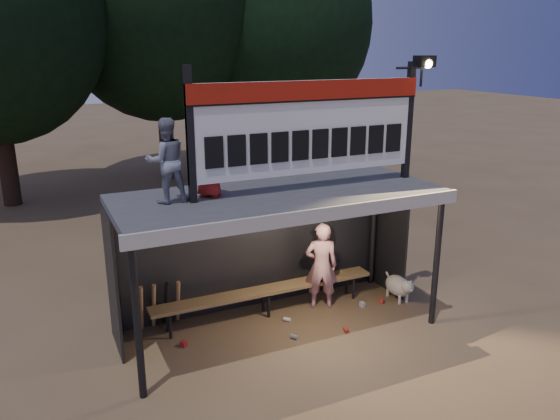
# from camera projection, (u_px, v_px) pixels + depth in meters

# --- Properties ---
(ground) EXTENTS (80.00, 80.00, 0.00)m
(ground) POSITION_uv_depth(u_px,v_px,m) (279.00, 328.00, 8.97)
(ground) COLOR brown
(ground) RESTS_ON ground
(player) EXTENTS (0.67, 0.57, 1.56)m
(player) POSITION_uv_depth(u_px,v_px,m) (321.00, 266.00, 9.51)
(player) COLOR white
(player) RESTS_ON ground
(child_a) EXTENTS (0.58, 0.46, 1.20)m
(child_a) POSITION_uv_depth(u_px,v_px,m) (166.00, 161.00, 7.59)
(child_a) COLOR gray
(child_a) RESTS_ON dugout_shelter
(child_b) EXTENTS (0.57, 0.56, 1.00)m
(child_b) POSITION_uv_depth(u_px,v_px,m) (209.00, 163.00, 7.92)
(child_b) COLOR #AA1E1A
(child_b) RESTS_ON dugout_shelter
(dugout_shelter) EXTENTS (5.10, 2.08, 2.32)m
(dugout_shelter) POSITION_uv_depth(u_px,v_px,m) (273.00, 217.00, 8.65)
(dugout_shelter) COLOR #3D3D3F
(dugout_shelter) RESTS_ON ground
(scoreboard_assembly) EXTENTS (4.10, 0.27, 1.99)m
(scoreboard_assembly) POSITION_uv_depth(u_px,v_px,m) (313.00, 124.00, 8.24)
(scoreboard_assembly) COLOR black
(scoreboard_assembly) RESTS_ON dugout_shelter
(bench) EXTENTS (4.00, 0.35, 0.48)m
(bench) POSITION_uv_depth(u_px,v_px,m) (266.00, 291.00, 9.33)
(bench) COLOR olive
(bench) RESTS_ON ground
(tree_right) EXTENTS (6.08, 6.08, 8.72)m
(tree_right) POSITION_uv_depth(u_px,v_px,m) (283.00, 24.00, 18.62)
(tree_right) COLOR #321F16
(tree_right) RESTS_ON ground
(dog) EXTENTS (0.36, 0.81, 0.49)m
(dog) POSITION_uv_depth(u_px,v_px,m) (399.00, 286.00, 9.90)
(dog) COLOR beige
(dog) RESTS_ON ground
(bats) EXTENTS (0.68, 0.35, 0.84)m
(bats) POSITION_uv_depth(u_px,v_px,m) (160.00, 304.00, 8.85)
(bats) COLOR #A3794C
(bats) RESTS_ON ground
(litter) EXTENTS (3.84, 1.49, 0.08)m
(litter) POSITION_uv_depth(u_px,v_px,m) (297.00, 318.00, 9.24)
(litter) COLOR #A92A1C
(litter) RESTS_ON ground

